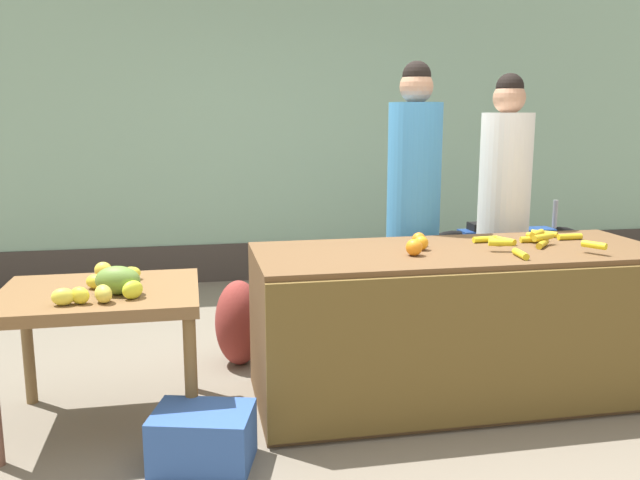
{
  "coord_description": "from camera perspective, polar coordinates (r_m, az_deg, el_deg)",
  "views": [
    {
      "loc": [
        -0.93,
        -3.33,
        1.56
      ],
      "look_at": [
        -0.25,
        0.15,
        0.89
      ],
      "focal_mm": 37.07,
      "sensor_mm": 36.0,
      "label": 1
    }
  ],
  "objects": [
    {
      "name": "vendor_woman_white_shirt",
      "position": [
        4.59,
        15.54,
        2.32
      ],
      "size": [
        0.34,
        0.34,
        1.83
      ],
      "color": "#33333D",
      "rests_on": "ground"
    },
    {
      "name": "produce_sack",
      "position": [
        4.24,
        -7.0,
        -7.09
      ],
      "size": [
        0.36,
        0.41,
        0.55
      ],
      "primitive_type": "ellipsoid",
      "rotation": [
        0.0,
        0.0,
        1.39
      ],
      "color": "maroon",
      "rests_on": "ground"
    },
    {
      "name": "side_table_wooden",
      "position": [
        3.49,
        -18.46,
        -5.55
      ],
      "size": [
        0.97,
        0.78,
        0.71
      ],
      "color": "brown",
      "rests_on": "ground"
    },
    {
      "name": "banana_bunch_pile",
      "position": [
        3.91,
        17.81,
        -0.01
      ],
      "size": [
        0.7,
        0.67,
        0.07
      ],
      "color": "yellow",
      "rests_on": "fruit_stall_counter"
    },
    {
      "name": "mango_papaya_pile",
      "position": [
        3.38,
        -17.69,
        -3.5
      ],
      "size": [
        0.42,
        0.62,
        0.14
      ],
      "color": "yellow",
      "rests_on": "side_table_wooden"
    },
    {
      "name": "vendor_woman_blue_shirt",
      "position": [
        4.28,
        8.04,
        2.48
      ],
      "size": [
        0.34,
        0.34,
        1.89
      ],
      "color": "#33333D",
      "rests_on": "ground"
    },
    {
      "name": "fruit_stall_counter",
      "position": [
        3.78,
        11.79,
        -7.07
      ],
      "size": [
        2.24,
        0.88,
        0.84
      ],
      "color": "brown",
      "rests_on": "ground"
    },
    {
      "name": "produce_crate",
      "position": [
        3.15,
        -10.07,
        -16.48
      ],
      "size": [
        0.51,
        0.42,
        0.26
      ],
      "primitive_type": "cube",
      "rotation": [
        0.0,
        0.0,
        -0.27
      ],
      "color": "#3359A5",
      "rests_on": "ground"
    },
    {
      "name": "ground_plane",
      "position": [
        3.79,
        4.21,
        -13.67
      ],
      "size": [
        24.0,
        24.0,
        0.0
      ],
      "primitive_type": "plane",
      "color": "#756B5B"
    },
    {
      "name": "orange_pile",
      "position": [
        3.59,
        8.42,
        -0.32
      ],
      "size": [
        0.19,
        0.32,
        0.09
      ],
      "color": "orange",
      "rests_on": "fruit_stall_counter"
    },
    {
      "name": "market_wall_back",
      "position": [
        6.39,
        -2.81,
        10.4
      ],
      "size": [
        7.86,
        0.23,
        3.12
      ],
      "color": "#8CB299",
      "rests_on": "ground"
    },
    {
      "name": "parked_motorcycle",
      "position": [
        5.67,
        15.68,
        -1.52
      ],
      "size": [
        1.6,
        0.18,
        0.88
      ],
      "color": "black",
      "rests_on": "ground"
    }
  ]
}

